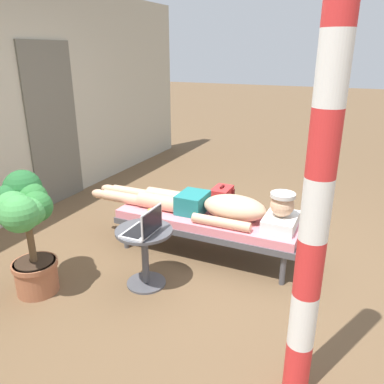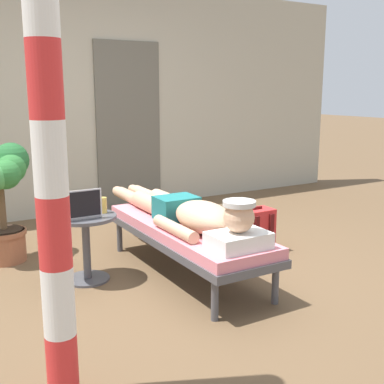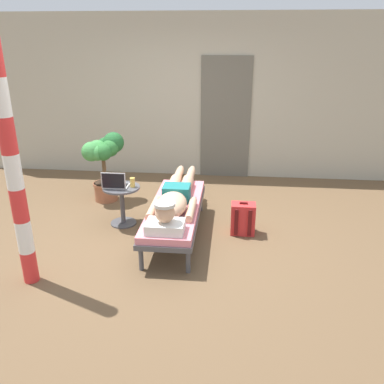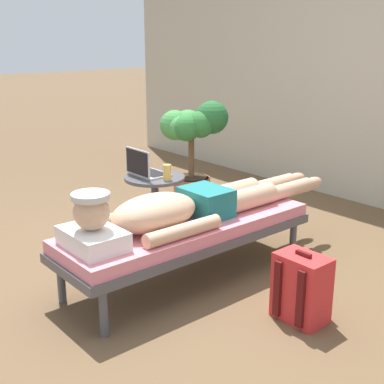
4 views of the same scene
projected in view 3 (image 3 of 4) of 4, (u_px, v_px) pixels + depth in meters
name	position (u px, v px, depth m)	size (l,w,h in m)	color
ground_plane	(167.00, 236.00, 4.98)	(40.00, 40.00, 0.00)	brown
house_wall_back	(195.00, 97.00, 6.79)	(7.60, 0.20, 2.70)	#B2AD99
house_door_panel	(226.00, 119.00, 6.76)	(0.84, 0.03, 2.04)	#625F54
lounge_chair	(175.00, 211.00, 4.86)	(0.60, 1.81, 0.42)	#4C4C51
person_reclining	(174.00, 198.00, 4.77)	(0.53, 2.17, 0.33)	white
side_table	(122.00, 199.00, 5.19)	(0.48, 0.48, 0.52)	#4C4C51
laptop	(115.00, 184.00, 5.06)	(0.31, 0.24, 0.23)	silver
drink_glass	(132.00, 182.00, 5.10)	(0.06, 0.06, 0.12)	gold
backpack	(243.00, 219.00, 4.99)	(0.30, 0.26, 0.42)	red
potted_plant	(104.00, 158.00, 5.86)	(0.56, 0.53, 1.02)	#9E5B3D
porch_post	(13.00, 172.00, 3.66)	(0.15, 0.15, 2.35)	red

